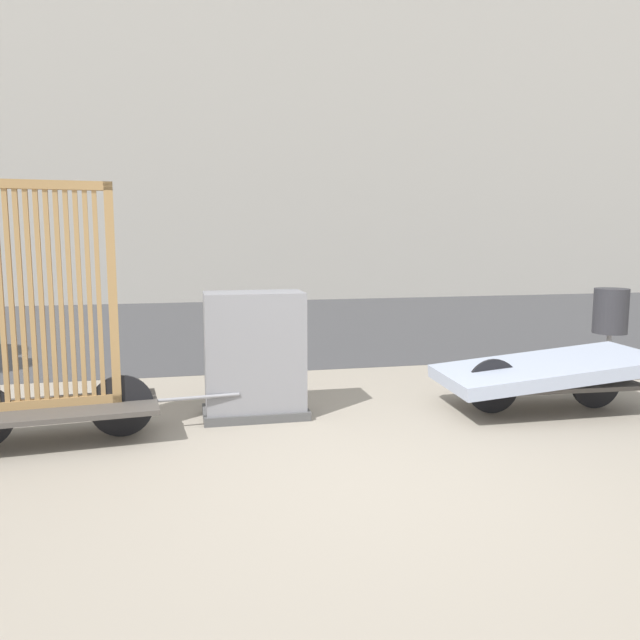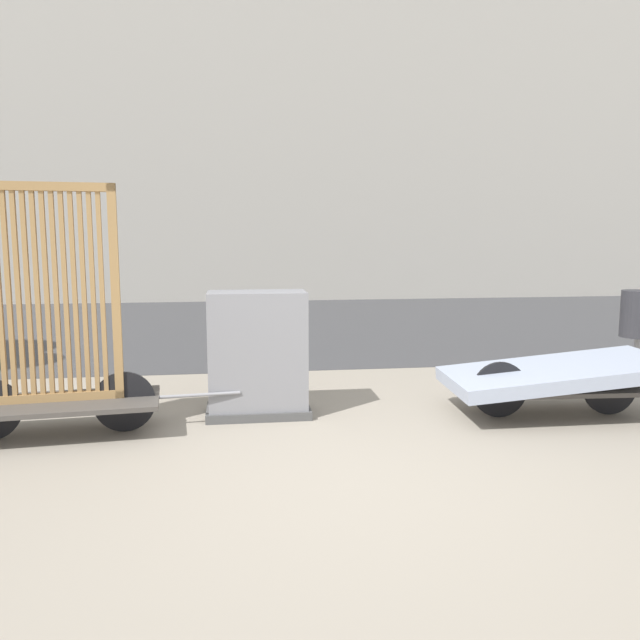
% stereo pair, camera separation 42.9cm
% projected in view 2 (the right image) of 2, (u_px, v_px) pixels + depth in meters
% --- Properties ---
extents(ground_plane, '(60.00, 60.00, 0.00)m').
position_uv_depth(ground_plane, '(349.00, 488.00, 4.13)').
color(ground_plane, gray).
extents(road_strip, '(56.00, 8.49, 0.01)m').
position_uv_depth(road_strip, '(274.00, 324.00, 11.87)').
color(road_strip, '#424244').
rests_on(road_strip, ground_plane).
extents(building_facade, '(48.00, 4.00, 14.31)m').
position_uv_depth(building_facade, '(258.00, 34.00, 17.04)').
color(building_facade, '#B2ADA3').
rests_on(building_facade, ground_plane).
extents(bike_cart_with_bedframe, '(2.36, 0.92, 2.08)m').
position_uv_depth(bike_cart_with_bedframe, '(56.00, 351.00, 5.12)').
color(bike_cart_with_bedframe, '#4C4742').
rests_on(bike_cart_with_bedframe, ground_plane).
extents(bike_cart_with_mattress, '(2.54, 1.12, 0.56)m').
position_uv_depth(bike_cart_with_mattress, '(556.00, 376.00, 5.75)').
color(bike_cart_with_mattress, '#4C4742').
rests_on(bike_cart_with_mattress, ground_plane).
extents(utility_cabinet, '(0.95, 0.53, 1.16)m').
position_uv_depth(utility_cabinet, '(258.00, 358.00, 5.75)').
color(utility_cabinet, '#4C4C4C').
rests_on(utility_cabinet, ground_plane).
extents(trash_bin, '(0.44, 0.44, 0.98)m').
position_uv_depth(trash_bin, '(639.00, 314.00, 7.84)').
color(trash_bin, gray).
rests_on(trash_bin, ground_plane).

